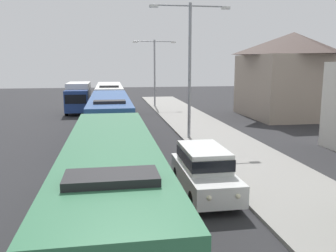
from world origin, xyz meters
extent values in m
cube|color=#33724C|center=(-1.30, 10.88, 1.70)|extent=(2.50, 11.67, 2.70)
cube|color=black|center=(-0.03, 10.88, 2.05)|extent=(0.04, 10.73, 1.00)
cube|color=black|center=(-2.57, 10.88, 2.05)|extent=(0.04, 10.73, 1.00)
cube|color=orange|center=(-0.02, 10.88, 0.90)|extent=(0.03, 11.08, 0.36)
cube|color=black|center=(-1.30, 7.38, 3.13)|extent=(1.75, 0.90, 0.16)
cylinder|color=black|center=(-0.20, 14.09, 0.50)|extent=(0.28, 1.00, 1.00)
cylinder|color=black|center=(-2.40, 14.09, 0.50)|extent=(0.28, 1.00, 1.00)
cube|color=#284C8C|center=(-1.30, 24.34, 1.70)|extent=(2.50, 12.02, 2.70)
cube|color=black|center=(-0.03, 24.34, 2.05)|extent=(0.04, 11.06, 1.00)
cube|color=black|center=(-2.57, 24.34, 2.05)|extent=(0.04, 11.06, 1.00)
cube|color=black|center=(-1.30, 18.30, 2.00)|extent=(2.30, 0.04, 1.20)
cube|color=orange|center=(-0.02, 24.34, 0.90)|extent=(0.03, 11.42, 0.36)
cube|color=black|center=(-1.30, 20.73, 3.13)|extent=(1.75, 0.90, 0.16)
cylinder|color=black|center=(-0.20, 20.61, 0.50)|extent=(0.28, 1.00, 1.00)
cylinder|color=black|center=(-2.40, 20.61, 0.50)|extent=(0.28, 1.00, 1.00)
cylinder|color=black|center=(-0.20, 27.64, 0.50)|extent=(0.28, 1.00, 1.00)
cylinder|color=black|center=(-2.40, 27.64, 0.50)|extent=(0.28, 1.00, 1.00)
cube|color=silver|center=(-1.30, 37.79, 1.70)|extent=(2.50, 12.33, 2.70)
cube|color=black|center=(-0.03, 37.79, 2.05)|extent=(0.04, 11.34, 1.00)
cube|color=black|center=(-2.57, 37.79, 2.05)|extent=(0.04, 11.34, 1.00)
cube|color=black|center=(-1.30, 31.61, 2.00)|extent=(2.30, 0.04, 1.20)
cube|color=navy|center=(-0.02, 37.79, 0.90)|extent=(0.03, 11.71, 0.36)
cube|color=black|center=(-1.30, 34.09, 3.13)|extent=(1.75, 0.90, 0.16)
cylinder|color=black|center=(-0.20, 33.97, 0.50)|extent=(0.28, 1.00, 1.00)
cylinder|color=black|center=(-2.40, 33.97, 0.50)|extent=(0.28, 1.00, 1.00)
cylinder|color=black|center=(-0.20, 41.18, 0.50)|extent=(0.28, 1.00, 1.00)
cylinder|color=black|center=(-2.40, 41.18, 0.50)|extent=(0.28, 1.00, 1.00)
cube|color=white|center=(2.40, 14.27, 0.70)|extent=(1.84, 4.92, 0.80)
cube|color=white|center=(2.40, 14.42, 1.50)|extent=(1.62, 2.85, 0.80)
cube|color=black|center=(2.40, 14.42, 1.50)|extent=(1.66, 2.95, 0.44)
sphere|color=#F9EFCC|center=(1.89, 11.79, 0.80)|extent=(0.18, 0.18, 0.18)
sphere|color=#F9EFCC|center=(2.91, 11.79, 0.80)|extent=(0.18, 0.18, 0.18)
cylinder|color=black|center=(1.58, 12.74, 0.35)|extent=(0.22, 0.70, 0.70)
cylinder|color=black|center=(3.22, 12.74, 0.35)|extent=(0.22, 0.70, 0.70)
cylinder|color=black|center=(1.58, 15.80, 0.35)|extent=(0.22, 0.70, 0.70)
cylinder|color=black|center=(3.22, 15.80, 0.35)|extent=(0.22, 0.70, 0.70)
cube|color=navy|center=(-4.60, 37.55, 1.45)|extent=(2.30, 1.80, 2.20)
cube|color=silver|center=(-4.60, 40.98, 1.80)|extent=(2.35, 5.06, 2.70)
cube|color=black|center=(-4.60, 36.63, 1.75)|extent=(2.07, 0.04, 0.90)
cylinder|color=black|center=(-5.63, 37.55, 0.45)|extent=(0.26, 0.90, 0.90)
cylinder|color=black|center=(-3.57, 37.55, 0.45)|extent=(0.26, 0.90, 0.90)
cylinder|color=black|center=(-5.63, 41.96, 0.45)|extent=(0.26, 0.90, 0.90)
cylinder|color=black|center=(-3.57, 41.96, 0.45)|extent=(0.26, 0.90, 0.90)
cylinder|color=gray|center=(4.10, 24.54, 4.65)|extent=(0.20, 0.20, 9.00)
cylinder|color=gray|center=(2.89, 24.54, 8.95)|extent=(2.42, 0.10, 0.10)
cube|color=silver|center=(1.68, 24.54, 8.87)|extent=(0.56, 0.28, 0.16)
cylinder|color=gray|center=(5.31, 24.54, 8.95)|extent=(2.42, 0.10, 0.10)
cube|color=silver|center=(6.52, 24.54, 8.87)|extent=(0.56, 0.28, 0.16)
cylinder|color=gray|center=(4.10, 43.23, 4.06)|extent=(0.20, 0.20, 7.82)
cylinder|color=gray|center=(2.97, 43.23, 7.77)|extent=(2.27, 0.10, 0.10)
cube|color=silver|center=(1.83, 43.23, 7.69)|extent=(0.56, 0.28, 0.16)
cylinder|color=gray|center=(5.23, 43.23, 7.77)|extent=(2.27, 0.10, 0.10)
cube|color=silver|center=(6.37, 43.23, 7.69)|extent=(0.56, 0.28, 0.16)
cube|color=gray|center=(16.34, 33.36, 3.03)|extent=(8.44, 8.96, 6.05)
pyramid|color=#42332D|center=(16.34, 33.36, 7.12)|extent=(8.86, 9.41, 2.13)
camera|label=1|loc=(-1.30, 0.97, 5.24)|focal=37.80mm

